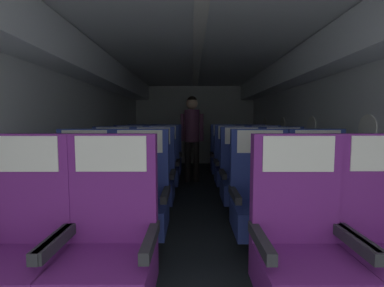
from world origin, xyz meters
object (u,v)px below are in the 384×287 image
seat_b_right_aisle (320,202)px  seat_d_right_aisle (265,167)px  seat_e_left_aisle (167,159)px  seat_e_right_window (224,159)px  seat_b_right_window (261,202)px  seat_d_left_aisle (162,167)px  seat_a_left_window (16,251)px  seat_b_left_window (82,202)px  seat_a_right_window (301,251)px  seat_d_right_window (231,167)px  seat_e_right_aisle (252,159)px  seat_b_left_aisle (139,202)px  seat_c_left_window (111,180)px  seat_c_right_window (242,180)px  seat_a_left_aisle (108,250)px  flight_attendant (192,129)px  seat_e_left_window (140,159)px  seat_c_right_aisle (284,180)px  seat_d_left_window (128,167)px  seat_c_left_aisle (153,180)px

seat_b_right_aisle → seat_d_right_aisle: same height
seat_e_left_aisle → seat_e_right_window: 1.04m
seat_b_right_window → seat_d_left_aisle: bearing=120.7°
seat_a_left_window → seat_b_left_window: (-0.00, 0.88, 0.00)m
seat_a_right_window → seat_b_right_window: 0.87m
seat_a_left_window → seat_d_left_aisle: 2.67m
seat_d_right_window → seat_e_right_aisle: size_ratio=1.00×
seat_b_left_aisle → seat_c_left_window: same height
seat_c_right_window → seat_a_left_aisle: bearing=-120.7°
flight_attendant → seat_a_left_window: bearing=-101.0°
seat_b_right_aisle → seat_e_left_window: bearing=127.8°
seat_b_right_window → seat_c_left_window: same height
seat_e_right_window → seat_b_right_aisle: bearing=-79.2°
seat_c_right_aisle → seat_e_right_window: 1.85m
seat_b_left_aisle → seat_d_right_window: size_ratio=1.00×
seat_a_right_window → seat_d_left_aisle: same height
seat_a_left_aisle → seat_c_right_window: bearing=59.3°
seat_a_left_aisle → seat_b_right_aisle: 1.79m
seat_c_right_aisle → flight_attendant: (-1.09, 1.93, 0.53)m
seat_b_right_window → seat_e_right_aisle: (0.50, 2.63, 0.00)m
seat_d_right_window → seat_b_right_aisle: bearing=-74.0°
seat_b_right_aisle → seat_b_right_window: 0.51m
seat_d_left_aisle → seat_d_right_aisle: size_ratio=1.00×
seat_c_right_aisle → seat_d_right_window: size_ratio=1.00×
seat_b_right_window → seat_c_right_aisle: same height
seat_a_left_aisle → seat_a_right_window: same height
seat_a_left_window → seat_b_right_window: (1.54, 0.87, 0.00)m
seat_b_right_aisle → seat_c_left_window: bearing=156.7°
seat_a_right_window → seat_d_right_window: size_ratio=1.00×
seat_b_left_aisle → seat_d_left_window: bearing=105.7°
seat_c_left_window → seat_e_left_aisle: bearing=73.9°
seat_b_right_window → seat_d_right_window: 1.77m
seat_d_right_window → seat_e_right_aisle: same height
seat_d_left_window → seat_d_right_window: bearing=-0.4°
seat_d_right_aisle → seat_e_left_window: same height
seat_d_left_window → seat_e_right_aisle: bearing=22.6°
seat_e_left_aisle → seat_e_right_window: (1.04, 0.01, 0.00)m
seat_b_right_window → seat_c_right_aisle: 1.00m
seat_b_left_window → seat_c_right_window: 1.78m
seat_c_right_aisle → flight_attendant: flight_attendant is taller
seat_b_left_aisle → flight_attendant: flight_attendant is taller
seat_d_right_aisle → seat_e_right_window: (-0.51, 0.90, 0.00)m
seat_a_left_window → seat_c_right_window: bearing=48.9°
seat_d_right_window → seat_c_left_window: bearing=-150.6°
seat_a_left_window → seat_e_right_window: (1.54, 3.53, 0.00)m
seat_b_left_window → seat_c_left_aisle: bearing=60.9°
seat_c_left_window → seat_d_left_aisle: same height
seat_a_right_window → seat_d_right_aisle: 2.68m
seat_e_left_window → seat_c_right_window: bearing=-48.6°
seat_b_right_aisle → seat_d_left_window: (-2.06, 1.77, 0.00)m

